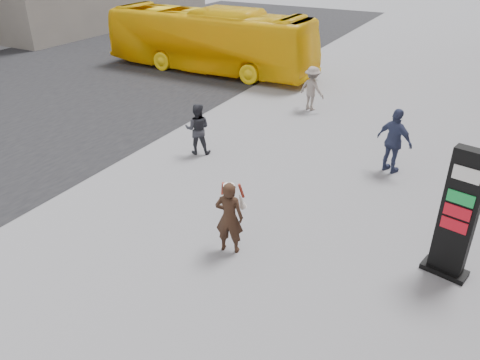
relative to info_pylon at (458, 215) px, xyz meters
The scene contains 8 objects.
ground 4.63m from the info_pylon, 160.20° to the right, with size 100.00×100.00×0.00m, color #9E9EA3.
road 17.57m from the info_pylon, 168.48° to the left, with size 16.00×60.00×0.01m, color black.
info_pylon is the anchor object (origin of this frame).
woman 4.39m from the info_pylon, 161.10° to the right, with size 0.72×0.68×1.63m.
bus 16.30m from the info_pylon, 138.69° to the left, with size 2.46×10.51×2.93m, color yellow.
pedestrian_a 7.84m from the info_pylon, 161.94° to the left, with size 0.76×0.59×1.57m, color #2B2C32.
pedestrian_b 9.77m from the info_pylon, 126.88° to the left, with size 1.06×0.61×1.65m, color gray.
pedestrian_c 4.47m from the info_pylon, 116.63° to the left, with size 1.08×0.45×1.85m, color #353D60.
Camera 1 is at (4.15, -6.93, 6.01)m, focal length 35.00 mm.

